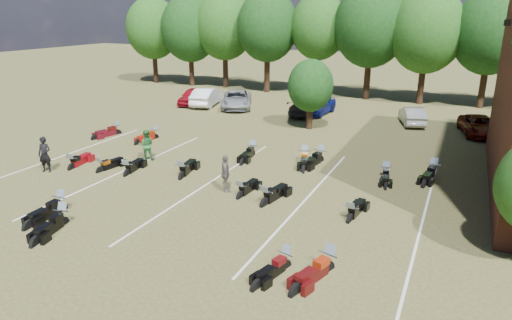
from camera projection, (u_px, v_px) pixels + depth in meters
The scene contains 33 objects.
ground at pixel (235, 218), 18.61m from camera, with size 160.00×160.00×0.00m, color brown.
car_0 at pixel (193, 96), 41.15m from camera, with size 1.71×4.24×1.45m, color maroon.
car_1 at pixel (207, 97), 40.54m from camera, with size 1.69×4.83×1.59m, color silver.
car_2 at pixel (237, 99), 39.59m from camera, with size 2.47×5.36×1.49m, color gray.
car_3 at pixel (309, 106), 36.85m from camera, with size 2.01×4.94×1.43m, color black.
car_4 at pixel (318, 105), 37.22m from camera, with size 1.80×4.47×1.52m, color navy.
car_5 at pixel (412, 116), 33.83m from camera, with size 1.39×3.99×1.31m, color #9F9F9A.
car_6 at pixel (480, 126), 30.95m from camera, with size 2.13×4.63×1.29m, color #571105.
car_7 at pixel (509, 127), 30.24m from camera, with size 1.97×4.86×1.41m, color #39393E.
person_black at pixel (45, 154), 23.74m from camera, with size 0.69×0.45×1.89m, color black.
person_green at pixel (146, 145), 25.61m from camera, with size 0.86×0.67×1.77m, color #276830.
person_grey at pixel (226, 174), 21.13m from camera, with size 1.03×0.43×1.77m, color #5E5650.
motorcycle_2 at pixel (61, 211), 19.27m from camera, with size 0.75×2.34×1.31m, color black, non-canonical shape.
motorcycle_3 at pixel (63, 225), 18.04m from camera, with size 0.73×2.29×1.28m, color black, non-canonical shape.
motorcycle_5 at pixel (285, 268), 15.00m from camera, with size 0.65×2.03×1.13m, color black, non-canonical shape.
motorcycle_6 at pixel (327, 271), 14.84m from camera, with size 0.74×2.32×1.29m, color #3D0809, non-canonical shape.
motorcycle_7 at pixel (72, 169), 24.45m from camera, with size 0.71×2.24×1.25m, color maroon, non-canonical shape.
motorcycle_8 at pixel (101, 172), 24.01m from camera, with size 0.67×2.09×1.17m, color black, non-canonical shape.
motorcycle_9 at pixel (127, 175), 23.53m from camera, with size 0.69×2.18×1.21m, color black, non-canonical shape.
motorcycle_10 at pixel (182, 178), 23.12m from camera, with size 0.76×2.40×1.34m, color black, non-canonical shape.
motorcycle_11 at pixel (265, 205), 19.88m from camera, with size 0.76×2.38×1.33m, color black, non-canonical shape.
motorcycle_12 at pixel (240, 197), 20.70m from camera, with size 0.67×2.11×1.18m, color black, non-canonical shape.
motorcycle_13 at pixel (350, 221), 18.39m from camera, with size 0.68×2.15×1.20m, color black, non-canonical shape.
motorcycle_14 at pixel (117, 134), 31.32m from camera, with size 0.74×2.33×1.30m, color #480A12, non-canonical shape.
motorcycle_15 at pixel (155, 139), 30.24m from camera, with size 0.70×2.20×1.23m, color maroon, non-canonical shape.
motorcycle_16 at pixel (252, 156), 26.68m from camera, with size 0.73×2.29×1.28m, color black, non-canonical shape.
motorcycle_17 at pixel (304, 162), 25.61m from camera, with size 0.75×2.34×1.31m, color black, non-canonical shape.
motorcycle_18 at pixel (320, 162), 25.56m from camera, with size 0.78×2.45×1.36m, color black, non-canonical shape.
motorcycle_19 at pixel (385, 178), 23.16m from camera, with size 0.67×2.09×1.17m, color black, non-canonical shape.
motorcycle_20 at pixel (432, 176), 23.37m from camera, with size 0.75×2.36×1.32m, color black, non-canonical shape.
tree_line at pixel (368, 31), 42.06m from camera, with size 56.00×6.00×9.79m.
young_tree_midfield at pixel (310, 86), 31.82m from camera, with size 3.20×3.20×4.70m.
parking_lines at pixel (208, 183), 22.39m from camera, with size 20.10×14.00×0.01m.
Camera 1 is at (7.89, -15.02, 8.06)m, focal length 32.00 mm.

